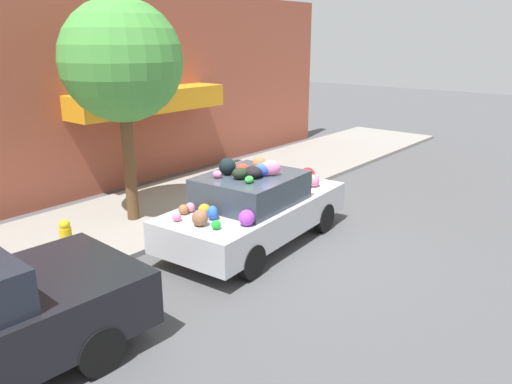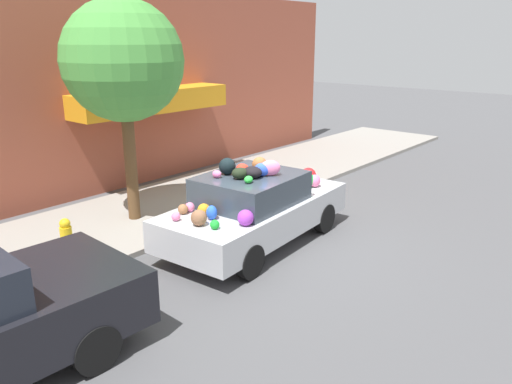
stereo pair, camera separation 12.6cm
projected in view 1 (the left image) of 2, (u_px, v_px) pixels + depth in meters
The scene contains 6 objects.
ground_plane at pixel (253, 241), 9.39m from camera, with size 60.00×60.00×0.00m, color #4C4C4F.
sidewalk_curb at pixel (159, 209), 11.02m from camera, with size 24.00×3.20×0.10m.
building_facade at pixel (96, 94), 11.73m from camera, with size 18.00×1.20×4.82m.
street_tree at pixel (122, 62), 9.37m from camera, with size 2.31×2.31×4.32m.
fire_hydrant at pixel (66, 239), 8.34m from camera, with size 0.20×0.20×0.70m.
art_car at pixel (255, 207), 9.11m from camera, with size 4.06×1.98×1.65m.
Camera 1 is at (-6.66, -5.57, 3.69)m, focal length 35.00 mm.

